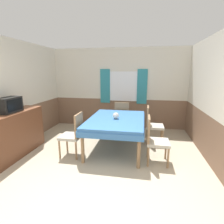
{
  "coord_description": "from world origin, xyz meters",
  "views": [
    {
      "loc": [
        0.83,
        -2.01,
        1.84
      ],
      "look_at": [
        0.11,
        1.97,
        0.91
      ],
      "focal_mm": 28.0,
      "sensor_mm": 36.0,
      "label": 1
    }
  ],
  "objects_px": {
    "chair_left_near": "(74,133)",
    "chair_right_near": "(154,139)",
    "chair_right_far": "(152,123)",
    "tv": "(9,105)",
    "chair_head_window": "(122,117)",
    "dining_table": "(116,122)",
    "sideboard": "(15,134)",
    "vase": "(116,116)"
  },
  "relations": [
    {
      "from": "chair_left_near",
      "to": "chair_right_far",
      "type": "height_order",
      "value": "same"
    },
    {
      "from": "chair_left_near",
      "to": "tv",
      "type": "relative_size",
      "value": 1.87
    },
    {
      "from": "vase",
      "to": "dining_table",
      "type": "bearing_deg",
      "value": 80.1
    },
    {
      "from": "vase",
      "to": "chair_left_near",
      "type": "bearing_deg",
      "value": -149.93
    },
    {
      "from": "chair_left_near",
      "to": "chair_head_window",
      "type": "relative_size",
      "value": 1.0
    },
    {
      "from": "dining_table",
      "to": "chair_right_far",
      "type": "bearing_deg",
      "value": 32.04
    },
    {
      "from": "dining_table",
      "to": "chair_left_near",
      "type": "xyz_separation_m",
      "value": [
        -0.87,
        -0.54,
        -0.14
      ]
    },
    {
      "from": "chair_head_window",
      "to": "sideboard",
      "type": "xyz_separation_m",
      "value": [
        -2.17,
        -1.89,
        -0.01
      ]
    },
    {
      "from": "chair_right_near",
      "to": "chair_head_window",
      "type": "xyz_separation_m",
      "value": [
        -0.87,
        1.68,
        0.0
      ]
    },
    {
      "from": "tv",
      "to": "vase",
      "type": "bearing_deg",
      "value": 18.88
    },
    {
      "from": "sideboard",
      "to": "tv",
      "type": "distance_m",
      "value": 0.65
    },
    {
      "from": "chair_right_near",
      "to": "chair_right_far",
      "type": "distance_m",
      "value": 1.09
    },
    {
      "from": "dining_table",
      "to": "sideboard",
      "type": "height_order",
      "value": "sideboard"
    },
    {
      "from": "chair_head_window",
      "to": "chair_right_far",
      "type": "distance_m",
      "value": 1.05
    },
    {
      "from": "chair_head_window",
      "to": "chair_right_far",
      "type": "height_order",
      "value": "same"
    },
    {
      "from": "dining_table",
      "to": "chair_head_window",
      "type": "distance_m",
      "value": 1.14
    },
    {
      "from": "chair_left_near",
      "to": "chair_right_near",
      "type": "distance_m",
      "value": 1.74
    },
    {
      "from": "tv",
      "to": "chair_left_near",
      "type": "bearing_deg",
      "value": 10.58
    },
    {
      "from": "chair_right_near",
      "to": "tv",
      "type": "distance_m",
      "value": 3.13
    },
    {
      "from": "dining_table",
      "to": "chair_head_window",
      "type": "height_order",
      "value": "chair_head_window"
    },
    {
      "from": "chair_left_near",
      "to": "chair_right_far",
      "type": "xyz_separation_m",
      "value": [
        1.74,
        1.09,
        0.0
      ]
    },
    {
      "from": "chair_right_near",
      "to": "sideboard",
      "type": "height_order",
      "value": "sideboard"
    },
    {
      "from": "chair_left_near",
      "to": "chair_head_window",
      "type": "xyz_separation_m",
      "value": [
        0.87,
        1.68,
        0.0
      ]
    },
    {
      "from": "chair_right_near",
      "to": "vase",
      "type": "height_order",
      "value": "chair_right_near"
    },
    {
      "from": "dining_table",
      "to": "chair_left_near",
      "type": "relative_size",
      "value": 1.9
    },
    {
      "from": "chair_left_near",
      "to": "sideboard",
      "type": "relative_size",
      "value": 0.63
    },
    {
      "from": "dining_table",
      "to": "chair_right_near",
      "type": "xyz_separation_m",
      "value": [
        0.87,
        -0.54,
        -0.14
      ]
    },
    {
      "from": "vase",
      "to": "chair_right_near",
      "type": "bearing_deg",
      "value": -29.62
    },
    {
      "from": "chair_right_near",
      "to": "sideboard",
      "type": "distance_m",
      "value": 3.04
    },
    {
      "from": "tv",
      "to": "vase",
      "type": "xyz_separation_m",
      "value": [
        2.17,
        0.74,
        -0.32
      ]
    },
    {
      "from": "chair_left_near",
      "to": "vase",
      "type": "bearing_deg",
      "value": -59.93
    },
    {
      "from": "vase",
      "to": "chair_head_window",
      "type": "bearing_deg",
      "value": 89.62
    },
    {
      "from": "chair_head_window",
      "to": "sideboard",
      "type": "height_order",
      "value": "sideboard"
    },
    {
      "from": "chair_left_near",
      "to": "chair_head_window",
      "type": "distance_m",
      "value": 1.89
    },
    {
      "from": "dining_table",
      "to": "chair_right_near",
      "type": "distance_m",
      "value": 1.03
    },
    {
      "from": "chair_head_window",
      "to": "tv",
      "type": "height_order",
      "value": "tv"
    },
    {
      "from": "dining_table",
      "to": "chair_right_near",
      "type": "height_order",
      "value": "chair_right_near"
    },
    {
      "from": "chair_right_far",
      "to": "tv",
      "type": "distance_m",
      "value": 3.39
    },
    {
      "from": "dining_table",
      "to": "sideboard",
      "type": "distance_m",
      "value": 2.3
    },
    {
      "from": "chair_right_near",
      "to": "chair_head_window",
      "type": "bearing_deg",
      "value": -152.63
    },
    {
      "from": "chair_right_far",
      "to": "chair_right_near",
      "type": "bearing_deg",
      "value": 0.0
    },
    {
      "from": "chair_right_far",
      "to": "dining_table",
      "type": "bearing_deg",
      "value": -57.96
    }
  ]
}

